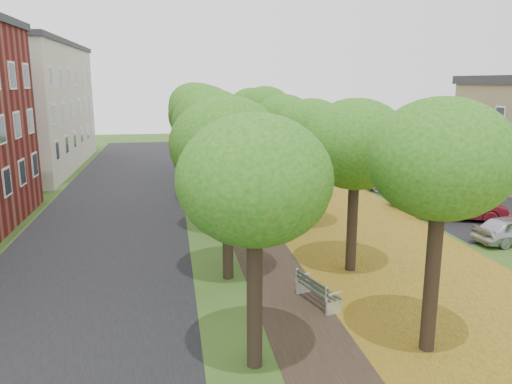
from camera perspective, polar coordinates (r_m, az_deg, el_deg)
name	(u,v)px	position (r m, az deg, el deg)	size (l,w,h in m)	color
ground	(336,357)	(14.19, 9.10, -18.16)	(120.00, 120.00, 0.00)	#2D4C19
street_asphalt	(110,220)	(27.68, -16.34, -3.07)	(8.00, 70.00, 0.01)	black
footpath	(249,214)	(27.78, -0.79, -2.49)	(3.20, 70.00, 0.01)	black
leaf_verge	(335,210)	(28.94, 9.04, -2.03)	(7.50, 70.00, 0.01)	#A1821D
parking_lot	(461,200)	(33.45, 22.42, -0.86)	(9.00, 16.00, 0.01)	black
tree_row_west	(208,124)	(26.67, -5.54, 7.75)	(3.85, 33.85, 6.68)	black
tree_row_east	(296,123)	(27.43, 4.60, 7.90)	(3.85, 33.85, 6.68)	black
building_cream	(12,106)	(46.38, -26.10, 8.82)	(10.30, 20.30, 10.40)	beige
bench	(316,290)	(16.88, 6.92, -11.04)	(1.10, 2.04, 0.93)	#2C382D
car_silver	(512,230)	(25.50, 27.23, -3.83)	(1.49, 3.69, 1.26)	#B7B6BB
car_red	(462,206)	(28.66, 22.51, -1.47)	(1.57, 4.50, 1.48)	maroon
car_grey	(428,191)	(31.75, 19.03, 0.14)	(2.14, 5.26, 1.53)	#36363B
car_white	(400,181)	(35.02, 16.13, 1.21)	(2.07, 4.49, 1.25)	silver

